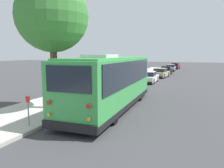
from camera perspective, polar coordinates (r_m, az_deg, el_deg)
name	(u,v)px	position (r m, az deg, el deg)	size (l,w,h in m)	color
ground_plane	(108,111)	(12.90, -1.04, -7.13)	(160.00, 160.00, 0.00)	#3D3D3F
sidewalk_slab	(54,104)	(14.77, -14.84, -5.16)	(80.00, 4.23, 0.15)	beige
curb_strip	(84,107)	(13.59, -7.43, -6.09)	(80.00, 0.14, 0.15)	#AAA69D
shuttle_bus	(112,80)	(13.18, -0.10, 1.04)	(10.26, 3.13, 3.31)	green
parked_sedan_white	(149,77)	(25.90, 9.64, 1.72)	(4.52, 1.80, 1.30)	silver
parked_sedan_tan	(160,73)	(31.85, 12.54, 2.80)	(4.26, 2.08, 1.31)	tan
parked_sedan_black	(166,70)	(37.19, 13.98, 3.46)	(4.46, 1.78, 1.30)	black
parked_sedan_silver	(171,68)	(44.28, 15.07, 4.08)	(4.35, 1.86, 1.27)	#A8AAAF
parked_sedan_maroon	(175,66)	(50.48, 16.18, 4.51)	(4.33, 1.88, 1.31)	maroon
street_tree	(53,11)	(13.54, -15.12, 17.84)	(4.12, 4.12, 8.01)	brown
sign_post_near	(28,111)	(10.37, -21.02, -6.55)	(0.06, 0.22, 1.36)	gray
sign_post_far	(50,107)	(11.48, -15.96, -5.80)	(0.06, 0.06, 1.07)	gray
fire_hydrant	(117,84)	(20.04, 1.39, -0.10)	(0.22, 0.22, 0.81)	#99999E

